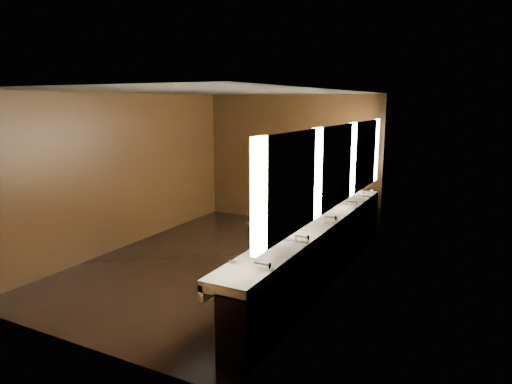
% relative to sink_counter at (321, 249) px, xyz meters
% --- Properties ---
extents(floor, '(6.00, 6.00, 0.00)m').
position_rel_sink_counter_xyz_m(floor, '(-1.79, 0.00, -0.50)').
color(floor, black).
rests_on(floor, ground).
extents(ceiling, '(4.00, 6.00, 0.02)m').
position_rel_sink_counter_xyz_m(ceiling, '(-1.79, 0.00, 2.30)').
color(ceiling, '#2D2D2B').
rests_on(ceiling, wall_back).
extents(wall_back, '(4.00, 0.02, 2.80)m').
position_rel_sink_counter_xyz_m(wall_back, '(-1.79, 3.00, 0.90)').
color(wall_back, black).
rests_on(wall_back, floor).
extents(wall_front, '(4.00, 0.02, 2.80)m').
position_rel_sink_counter_xyz_m(wall_front, '(-1.79, -3.00, 0.90)').
color(wall_front, black).
rests_on(wall_front, floor).
extents(wall_left, '(0.02, 6.00, 2.80)m').
position_rel_sink_counter_xyz_m(wall_left, '(-3.79, 0.00, 0.90)').
color(wall_left, black).
rests_on(wall_left, floor).
extents(wall_right, '(0.02, 6.00, 2.80)m').
position_rel_sink_counter_xyz_m(wall_right, '(0.21, 0.00, 0.90)').
color(wall_right, black).
rests_on(wall_right, floor).
extents(sink_counter, '(0.55, 5.40, 1.01)m').
position_rel_sink_counter_xyz_m(sink_counter, '(0.00, 0.00, 0.00)').
color(sink_counter, black).
rests_on(sink_counter, floor).
extents(mirror_band, '(0.06, 5.03, 1.15)m').
position_rel_sink_counter_xyz_m(mirror_band, '(0.19, -0.00, 1.25)').
color(mirror_band, '#FBE8C4').
rests_on(mirror_band, wall_right).
extents(person, '(0.59, 0.74, 1.77)m').
position_rel_sink_counter_xyz_m(person, '(-0.60, -0.76, 0.39)').
color(person, '#859AC6').
rests_on(person, floor).
extents(trash_bin, '(0.41, 0.41, 0.55)m').
position_rel_sink_counter_xyz_m(trash_bin, '(-0.22, -0.54, -0.22)').
color(trash_bin, black).
rests_on(trash_bin, floor).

